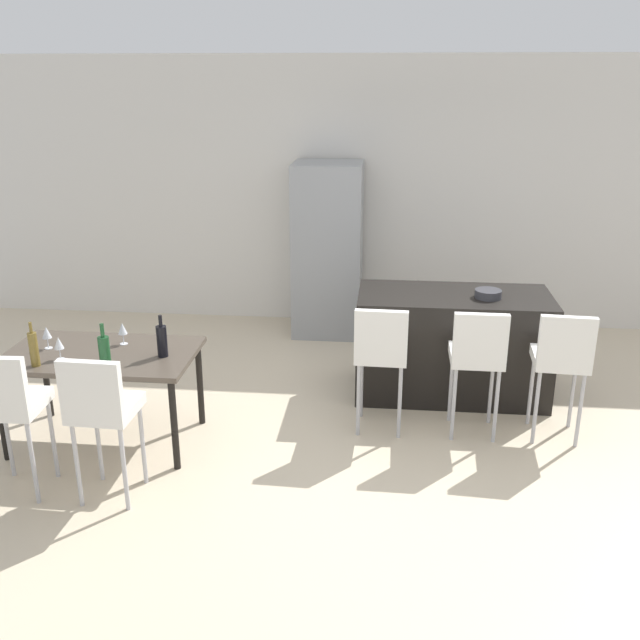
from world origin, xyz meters
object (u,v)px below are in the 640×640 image
Objects in this scene: kitchen_island at (452,344)px; bar_chair_right at (562,356)px; bar_chair_middle at (477,353)px; wine_bottle_middle at (34,349)px; dining_chair_far at (101,405)px; wine_glass_far at (122,329)px; dining_chair_near at (7,401)px; bar_chair_left at (381,349)px; fruit_bowl at (488,294)px; wine_bottle_inner at (162,340)px; wine_glass_right at (47,333)px; refrigerator at (328,250)px; wine_glass_left at (59,343)px; wine_bottle_corner at (104,351)px; dining_table at (101,361)px.

bar_chair_right is at bearing -46.00° from kitchen_island.
wine_bottle_middle is at bearing -168.26° from bar_chair_middle.
dining_chair_far reaches higher than wine_glass_far.
dining_chair_near is 1.06m from wine_glass_far.
bar_chair_left reaches higher than fruit_bowl.
fruit_bowl is (3.28, 1.84, 0.26)m from dining_chair_near.
bar_chair_left reaches higher than kitchen_island.
bar_chair_left is 6.03× the size of wine_glass_far.
wine_bottle_middle is (-2.44, -0.66, 0.17)m from bar_chair_left.
bar_chair_middle is 4.71× the size of fruit_bowl.
bar_chair_right is 3.30× the size of wine_bottle_inner.
wine_glass_right is at bearing 97.30° from dining_chair_near.
wine_bottle_middle is at bearing -154.89° from kitchen_island.
dining_chair_near is at bearing -150.72° from fruit_bowl.
fruit_bowl is at bearing 78.15° from bar_chair_middle.
bar_chair_left is 3.30× the size of wine_bottle_inner.
refrigerator is (0.98, 2.65, 0.06)m from wine_bottle_inner.
wine_glass_left is at bearing -167.18° from bar_chair_left.
bar_chair_left reaches higher than wine_glass_left.
dining_chair_far is 0.84m from wine_glass_left.
bar_chair_right is at bearing -55.68° from fruit_bowl.
bar_chair_middle is at bearing -59.13° from refrigerator.
kitchen_island is 2.94m from wine_bottle_corner.
bar_chair_right is (1.36, 0.00, 0.00)m from bar_chair_left.
wine_bottle_middle is 3.59m from fruit_bowl.
bar_chair_middle is 3.24m from wine_bottle_middle.
refrigerator is at bearing 133.93° from fruit_bowl.
refrigerator reaches higher than dining_table.
kitchen_island is 1.17× the size of dining_table.
wine_bottle_inner is at bearing 76.54° from dining_chair_far.
dining_chair_near is (-0.31, -0.77, 0.03)m from dining_table.
bar_chair_right is 3.86m from wine_bottle_middle.
bar_chair_middle is 0.63m from bar_chair_right.
kitchen_island is at bearing 28.97° from wine_bottle_corner.
dining_chair_far is 3.24m from fruit_bowl.
wine_bottle_corner is 3.11m from fruit_bowl.
dining_chair_near is 1.00× the size of dining_chair_far.
wine_glass_far is (-2.58, -0.96, 0.40)m from kitchen_island.
wine_bottle_corner is 1.47× the size of fruit_bowl.
kitchen_island is 1.57× the size of dining_chair_near.
bar_chair_middle is at bearing 9.82° from wine_glass_left.
dining_chair_far is at bearing -155.54° from bar_chair_middle.
bar_chair_right reaches higher than fruit_bowl.
bar_chair_left is 2.04m from wine_bottle_corner.
wine_bottle_corner reaches higher than bar_chair_left.
wine_glass_left is 1.00× the size of wine_glass_right.
dining_chair_near is at bearing -112.20° from dining_table.
dining_table is at bearing -119.39° from refrigerator.
wine_bottle_middle reaches higher than wine_bottle_inner.
wine_glass_right is (-0.73, 0.81, 0.17)m from dining_chair_far.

